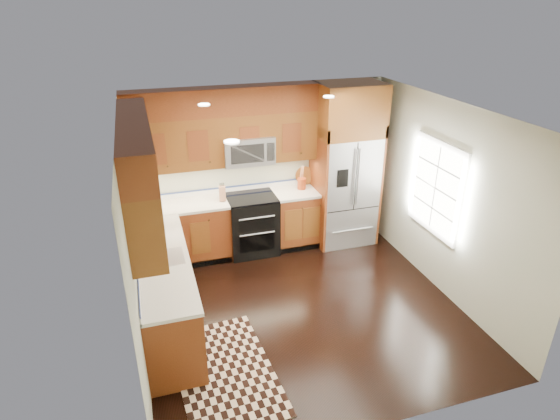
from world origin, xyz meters
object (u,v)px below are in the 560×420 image
object	(u,v)px
range	(252,224)
rug	(225,371)
knife_block	(222,193)
refrigerator	(346,166)
utensil_crock	(302,181)

from	to	relation	value
range	rug	bearing A→B (deg)	-110.65
knife_block	refrigerator	bearing A→B (deg)	-1.81
range	knife_block	size ratio (longest dim) A/B	3.42
rug	utensil_crock	distance (m)	3.35
refrigerator	rug	world-z (taller)	refrigerator
rug	utensil_crock	bearing A→B (deg)	51.58
refrigerator	knife_block	size ratio (longest dim) A/B	9.40
refrigerator	rug	size ratio (longest dim) A/B	1.54
utensil_crock	refrigerator	bearing A→B (deg)	-10.50
utensil_crock	rug	bearing A→B (deg)	-124.66
rug	utensil_crock	size ratio (longest dim) A/B	4.40
range	refrigerator	bearing A→B (deg)	-1.40
refrigerator	utensil_crock	distance (m)	0.74
range	refrigerator	xyz separation A→B (m)	(1.55, -0.04, 0.83)
refrigerator	utensil_crock	xyz separation A→B (m)	(-0.69, 0.13, -0.23)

